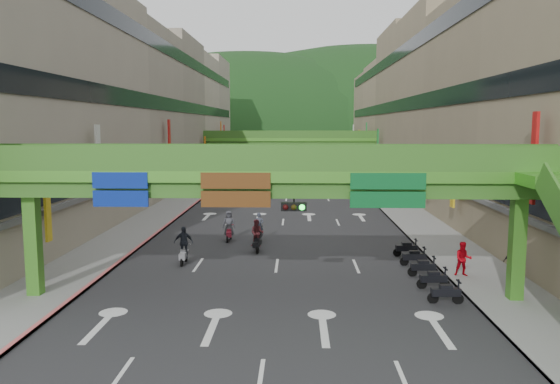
# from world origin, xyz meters

# --- Properties ---
(ground) EXTENTS (320.00, 320.00, 0.00)m
(ground) POSITION_xyz_m (0.00, 0.00, 0.00)
(ground) COLOR black
(ground) RESTS_ON ground
(road_slab) EXTENTS (18.00, 140.00, 0.02)m
(road_slab) POSITION_xyz_m (0.00, 50.00, 0.01)
(road_slab) COLOR #28282B
(road_slab) RESTS_ON ground
(sidewalk_left) EXTENTS (4.00, 140.00, 0.15)m
(sidewalk_left) POSITION_xyz_m (-11.00, 50.00, 0.07)
(sidewalk_left) COLOR gray
(sidewalk_left) RESTS_ON ground
(sidewalk_right) EXTENTS (4.00, 140.00, 0.15)m
(sidewalk_right) POSITION_xyz_m (11.00, 50.00, 0.07)
(sidewalk_right) COLOR gray
(sidewalk_right) RESTS_ON ground
(curb_left) EXTENTS (0.20, 140.00, 0.18)m
(curb_left) POSITION_xyz_m (-9.10, 50.00, 0.09)
(curb_left) COLOR #CC5959
(curb_left) RESTS_ON ground
(curb_right) EXTENTS (0.20, 140.00, 0.18)m
(curb_right) POSITION_xyz_m (9.10, 50.00, 0.09)
(curb_right) COLOR gray
(curb_right) RESTS_ON ground
(building_row_left) EXTENTS (12.80, 95.00, 19.00)m
(building_row_left) POSITION_xyz_m (-18.93, 50.00, 9.46)
(building_row_left) COLOR #9E937F
(building_row_left) RESTS_ON ground
(building_row_right) EXTENTS (12.80, 95.00, 19.00)m
(building_row_right) POSITION_xyz_m (18.93, 50.00, 9.46)
(building_row_right) COLOR gray
(building_row_right) RESTS_ON ground
(overpass_near) EXTENTS (28.00, 12.27, 7.10)m
(overpass_near) POSITION_xyz_m (0.93, 5.38, 5.21)
(overpass_near) COLOR #4C9E2D
(overpass_near) RESTS_ON ground
(overpass_far) EXTENTS (28.00, 2.20, 7.10)m
(overpass_far) POSITION_xyz_m (0.00, 65.00, 5.40)
(overpass_far) COLOR #4C9E2D
(overpass_far) RESTS_ON ground
(hill_left) EXTENTS (168.00, 140.00, 112.00)m
(hill_left) POSITION_xyz_m (-15.00, 160.00, 0.00)
(hill_left) COLOR #1C4419
(hill_left) RESTS_ON ground
(hill_right) EXTENTS (208.00, 176.00, 128.00)m
(hill_right) POSITION_xyz_m (25.00, 180.00, 0.00)
(hill_right) COLOR #1C4419
(hill_right) RESTS_ON ground
(bunting_string) EXTENTS (26.00, 0.36, 0.47)m
(bunting_string) POSITION_xyz_m (0.00, 30.00, 5.96)
(bunting_string) COLOR black
(bunting_string) RESTS_ON ground
(scooter_rider_near) EXTENTS (0.64, 1.60, 2.04)m
(scooter_rider_near) POSITION_xyz_m (-1.43, 18.17, 0.95)
(scooter_rider_near) COLOR black
(scooter_rider_near) RESTS_ON ground
(scooter_rider_mid) EXTENTS (0.91, 1.60, 2.08)m
(scooter_rider_mid) POSITION_xyz_m (-1.36, 15.41, 1.07)
(scooter_rider_mid) COLOR black
(scooter_rider_mid) RESTS_ON ground
(scooter_rider_left) EXTENTS (1.10, 1.60, 2.21)m
(scooter_rider_left) POSITION_xyz_m (-5.36, 12.23, 1.12)
(scooter_rider_left) COLOR gray
(scooter_rider_left) RESTS_ON ground
(scooter_rider_far) EXTENTS (0.91, 1.60, 2.11)m
(scooter_rider_far) POSITION_xyz_m (-3.54, 18.58, 1.07)
(scooter_rider_far) COLOR maroon
(scooter_rider_far) RESTS_ON ground
(parked_scooter_row) EXTENTS (1.60, 9.35, 1.08)m
(parked_scooter_row) POSITION_xyz_m (7.80, 10.00, 0.52)
(parked_scooter_row) COLOR black
(parked_scooter_row) RESTS_ON ground
(car_silver) EXTENTS (2.00, 4.71, 1.51)m
(car_silver) POSITION_xyz_m (-7.00, 55.63, 0.76)
(car_silver) COLOR #A3A3AA
(car_silver) RESTS_ON ground
(car_yellow) EXTENTS (1.89, 4.05, 1.34)m
(car_yellow) POSITION_xyz_m (4.77, 48.38, 0.67)
(car_yellow) COLOR #B98629
(car_yellow) RESTS_ON ground
(pedestrian_red) EXTENTS (0.96, 0.80, 1.79)m
(pedestrian_red) POSITION_xyz_m (9.80, 9.74, 0.90)
(pedestrian_red) COLOR #B40410
(pedestrian_red) RESTS_ON ground
(pedestrian_dark) EXTENTS (1.02, 0.89, 1.66)m
(pedestrian_dark) POSITION_xyz_m (12.20, 9.30, 0.83)
(pedestrian_dark) COLOR black
(pedestrian_dark) RESTS_ON ground
(pedestrian_blue) EXTENTS (0.88, 0.64, 1.74)m
(pedestrian_blue) POSITION_xyz_m (12.20, 34.24, 0.87)
(pedestrian_blue) COLOR navy
(pedestrian_blue) RESTS_ON ground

